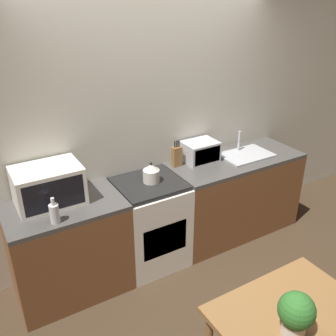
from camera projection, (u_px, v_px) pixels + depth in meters
name	position (u px, v px, depth m)	size (l,w,h in m)	color
ground_plane	(211.00, 293.00, 3.44)	(16.00, 16.00, 0.00)	#3D2D1E
wall_back	(154.00, 127.00, 3.70)	(10.00, 0.06, 2.60)	beige
counter_left_run	(69.00, 248.00, 3.32)	(0.99, 0.62, 0.90)	brown
counter_right_run	(233.00, 195.00, 4.18)	(1.48, 0.62, 0.90)	brown
stove_range	(150.00, 223.00, 3.69)	(0.63, 0.62, 0.90)	silver
kettle	(151.00, 173.00, 3.47)	(0.16, 0.16, 0.20)	beige
microwave	(48.00, 186.00, 3.09)	(0.54, 0.39, 0.33)	silver
bottle	(54.00, 213.00, 2.86)	(0.07, 0.07, 0.22)	silver
knife_block	(177.00, 156.00, 3.77)	(0.10, 0.06, 0.28)	brown
toaster_oven	(200.00, 151.00, 3.88)	(0.35, 0.27, 0.21)	#ADAFB5
sink_basin	(246.00, 154.00, 4.04)	(0.55, 0.37, 0.24)	#ADAFB5
dining_table	(288.00, 322.00, 2.36)	(0.95, 0.64, 0.73)	brown
potted_plant	(296.00, 313.00, 2.11)	(0.21, 0.21, 0.28)	beige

